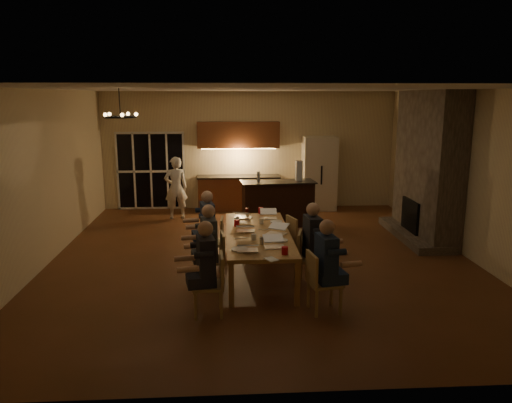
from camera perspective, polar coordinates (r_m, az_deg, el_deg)
The scene contains 44 objects.
floor at distance 9.74m, azimuth 0.56°, elevation -6.44°, with size 9.00×9.00×0.00m, color brown.
back_wall at distance 13.83m, azimuth -0.79°, elevation 5.86°, with size 8.00×0.04×3.20m, color beige.
left_wall at distance 9.91m, azimuth -23.30°, elevation 2.42°, with size 0.04×9.00×3.20m, color beige.
right_wall at distance 10.45m, azimuth 23.17°, elevation 2.88°, with size 0.04×9.00×3.20m, color beige.
ceiling at distance 9.24m, azimuth 0.60°, elevation 12.86°, with size 8.00×9.00×0.04m, color white.
french_doors at distance 13.98m, azimuth -11.92°, elevation 3.40°, with size 1.86×0.08×2.10m, color black.
fireplace at distance 11.39m, azimuth 19.05°, elevation 3.88°, with size 0.58×2.50×3.20m, color #61564C.
kitchenette at distance 13.55m, azimuth -1.99°, elevation 4.02°, with size 2.24×0.68×2.40m, color brown, non-canonical shape.
refrigerator at distance 13.77m, azimuth 7.22°, elevation 3.22°, with size 0.90×0.68×2.00m, color beige.
dining_table at distance 8.80m, azimuth 0.23°, elevation -5.92°, with size 1.10×2.95×0.75m, color tan.
bar_island at distance 12.00m, azimuth 2.52°, elevation -0.23°, with size 1.77×0.68×1.08m, color black.
chair_left_near at distance 7.23m, azimuth -5.52°, elevation -9.46°, with size 0.44×0.44×0.89m, color tan, non-canonical shape.
chair_left_mid at distance 8.27m, azimuth -5.20°, elevation -6.65°, with size 0.44×0.44×0.89m, color tan, non-canonical shape.
chair_left_far at distance 9.27m, azimuth -5.14°, elevation -4.58°, with size 0.44×0.44×0.89m, color tan, non-canonical shape.
chair_right_near at distance 7.36m, azimuth 7.84°, elevation -9.12°, with size 0.44×0.44×0.89m, color tan, non-canonical shape.
chair_right_mid at distance 8.35m, azimuth 6.35°, elevation -6.48°, with size 0.44×0.44×0.89m, color tan, non-canonical shape.
chair_right_far at distance 9.41m, azimuth 5.18°, elevation -4.32°, with size 0.44×0.44×0.89m, color tan, non-canonical shape.
person_left_near at distance 7.16m, azimuth -5.71°, elevation -7.60°, with size 0.60×0.60×1.38m, color #21222B, non-canonical shape.
person_right_near at distance 7.27m, azimuth 7.99°, elevation -7.34°, with size 0.60×0.60×1.38m, color #1B2545, non-canonical shape.
person_left_mid at distance 8.18m, azimuth -5.37°, elevation -5.07°, with size 0.60×0.60×1.38m, color #383E42, non-canonical shape.
person_right_mid at distance 8.32m, azimuth 6.43°, elevation -4.80°, with size 0.60×0.60×1.38m, color #21222B, non-canonical shape.
person_left_far at distance 9.30m, azimuth -5.54°, elevation -2.96°, with size 0.60×0.60×1.38m, color #1B2545, non-canonical shape.
standing_person at distance 12.78m, azimuth -9.14°, elevation 1.55°, with size 0.58×0.38×1.59m, color white.
chandelier at distance 8.39m, azimuth -15.24°, elevation 9.31°, with size 0.53×0.53×0.03m, color black.
laptop_a at distance 7.66m, azimuth -0.97°, elevation -4.85°, with size 0.32×0.28×0.23m, color silver, non-canonical shape.
laptop_b at distance 7.83m, azimuth 2.13°, elevation -4.49°, with size 0.32×0.28×0.23m, color silver, non-canonical shape.
laptop_c at distance 8.74m, azimuth -1.21°, elevation -2.71°, with size 0.32×0.28×0.23m, color silver, non-canonical shape.
laptop_d at distance 8.57m, azimuth 2.33°, elevation -3.03°, with size 0.32×0.28×0.23m, color silver, non-canonical shape.
laptop_e at distance 9.69m, azimuth -1.47°, elevation -1.24°, with size 0.32×0.28×0.23m, color silver, non-canonical shape.
laptop_f at distance 9.63m, azimuth 1.46°, elevation -1.32°, with size 0.32×0.28×0.23m, color silver, non-canonical shape.
mug_front at distance 8.24m, azimuth -0.27°, elevation -4.08°, with size 0.08×0.08×0.10m, color silver.
mug_mid at distance 9.28m, azimuth 0.62°, elevation -2.24°, with size 0.08×0.08×0.10m, color silver.
mug_back at distance 9.40m, azimuth -2.11°, elevation -2.05°, with size 0.07×0.07×0.10m, color silver.
redcup_near at distance 7.52m, azimuth 3.32°, elevation -5.62°, with size 0.10×0.10×0.12m, color red.
redcup_mid at distance 9.09m, azimuth -2.23°, elevation -2.48°, with size 0.09×0.09×0.12m, color red.
redcup_far at distance 10.07m, azimuth 0.53°, elevation -1.03°, with size 0.10×0.10×0.12m, color red.
can_silver at distance 8.00m, azimuth 0.64°, elevation -4.51°, with size 0.07×0.07×0.12m, color #B2B2B7.
can_cola at distance 10.02m, azimuth -1.04°, elevation -1.11°, with size 0.06×0.06×0.12m, color #3F0F0C.
plate_near at distance 8.21m, azimuth 2.92°, elevation -4.46°, with size 0.22×0.22×0.02m, color silver.
plate_left at distance 7.74m, azimuth -1.86°, elevation -5.48°, with size 0.27×0.27×0.02m, color silver.
plate_far at distance 9.41m, azimuth 2.32°, elevation -2.30°, with size 0.23×0.23×0.02m, color silver.
notepad at distance 7.29m, azimuth 1.77°, elevation -6.62°, with size 0.15×0.20×0.01m, color white.
bar_bottle at distance 11.85m, azimuth 0.28°, elevation 2.87°, with size 0.07×0.07×0.24m, color #99999E.
bar_blender at distance 12.04m, azimuth 4.92°, elevation 3.54°, with size 0.15×0.15×0.48m, color silver.
Camera 1 is at (-0.68, -9.21, 3.09)m, focal length 35.00 mm.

